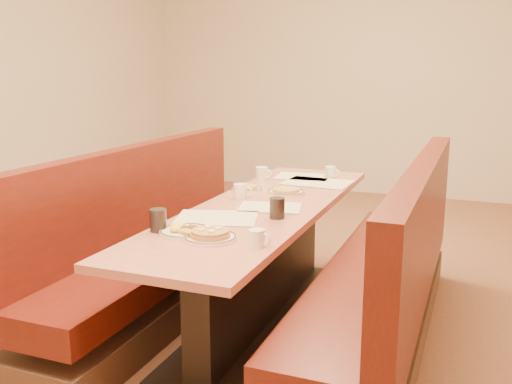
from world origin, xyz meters
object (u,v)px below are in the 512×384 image
at_px(booth_left, 157,254).
at_px(pancake_plate, 210,236).
at_px(soda_tumbler_mid, 277,208).
at_px(diner_table, 263,266).
at_px(coffee_mug_b, 241,191).
at_px(coffee_mug_a, 257,238).
at_px(coffee_mug_d, 262,173).
at_px(soda_tumbler_near, 158,220).
at_px(booth_right, 387,285).
at_px(coffee_mug_c, 331,172).
at_px(eggs_plate, 185,231).

distance_m(booth_left, pancake_plate, 1.13).
distance_m(pancake_plate, soda_tumbler_mid, 0.51).
height_order(diner_table, pancake_plate, pancake_plate).
bearing_deg(coffee_mug_b, soda_tumbler_mid, -55.21).
distance_m(coffee_mug_a, coffee_mug_d, 1.56).
distance_m(coffee_mug_b, soda_tumbler_near, 0.82).
bearing_deg(soda_tumbler_mid, booth_left, 164.23).
distance_m(booth_left, coffee_mug_d, 0.94).
relative_size(booth_right, soda_tumbler_near, 22.15).
xyz_separation_m(pancake_plate, soda_tumbler_mid, (0.16, 0.48, 0.04)).
xyz_separation_m(booth_right, coffee_mug_c, (-0.57, 0.95, 0.43)).
distance_m(booth_left, soda_tumbler_near, 0.95).
xyz_separation_m(diner_table, coffee_mug_b, (-0.19, 0.11, 0.42)).
relative_size(booth_right, soda_tumbler_mid, 22.27).
distance_m(coffee_mug_d, soda_tumbler_near, 1.41).
height_order(booth_left, coffee_mug_a, booth_left).
height_order(booth_left, booth_right, same).
bearing_deg(coffee_mug_b, coffee_mug_c, 57.46).
xyz_separation_m(booth_right, soda_tumbler_mid, (-0.56, -0.26, 0.44)).
relative_size(diner_table, booth_right, 1.00).
relative_size(diner_table, coffee_mug_a, 23.53).
distance_m(diner_table, booth_right, 0.73).
bearing_deg(booth_right, soda_tumbler_mid, -155.25).
relative_size(diner_table, eggs_plate, 9.79).
relative_size(booth_left, coffee_mug_b, 21.22).
bearing_deg(coffee_mug_b, booth_left, -178.98).
bearing_deg(coffee_mug_c, diner_table, -89.16).
bearing_deg(soda_tumbler_mid, coffee_mug_c, 90.80).
height_order(diner_table, soda_tumbler_near, soda_tumbler_near).
bearing_deg(coffee_mug_b, soda_tumbler_near, -106.64).
height_order(diner_table, coffee_mug_c, coffee_mug_c).
xyz_separation_m(booth_right, coffee_mug_d, (-1.01, 0.70, 0.44)).
xyz_separation_m(coffee_mug_d, soda_tumbler_near, (-0.00, -1.41, 0.01)).
height_order(booth_left, soda_tumbler_mid, booth_left).
bearing_deg(pancake_plate, soda_tumbler_near, 173.29).
bearing_deg(pancake_plate, coffee_mug_d, 101.55).
xyz_separation_m(diner_table, soda_tumbler_mid, (0.18, -0.26, 0.43)).
xyz_separation_m(eggs_plate, soda_tumbler_mid, (0.32, 0.44, 0.04)).
bearing_deg(coffee_mug_c, pancake_plate, -84.42).
relative_size(diner_table, soda_tumbler_mid, 22.27).
height_order(booth_left, coffee_mug_c, booth_left).
height_order(booth_right, coffee_mug_d, booth_right).
relative_size(coffee_mug_a, soda_tumbler_mid, 0.95).
relative_size(coffee_mug_a, coffee_mug_b, 0.90).
xyz_separation_m(booth_right, coffee_mug_b, (-0.92, 0.11, 0.43)).
bearing_deg(coffee_mug_c, coffee_mug_a, -76.27).
bearing_deg(soda_tumbler_near, coffee_mug_d, 89.85).
xyz_separation_m(pancake_plate, soda_tumbler_near, (-0.30, 0.04, 0.04)).
bearing_deg(eggs_plate, booth_left, 130.49).
distance_m(diner_table, coffee_mug_d, 0.86).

